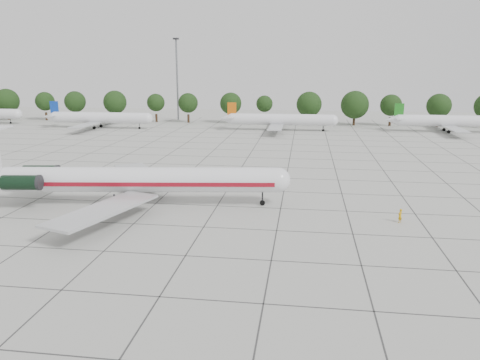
{
  "coord_description": "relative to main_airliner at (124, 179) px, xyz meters",
  "views": [
    {
      "loc": [
        10.6,
        -55.45,
        17.27
      ],
      "look_at": [
        2.93,
        -0.14,
        3.5
      ],
      "focal_mm": 35.0,
      "sensor_mm": 36.0,
      "label": 1
    }
  ],
  "objects": [
    {
      "name": "ground",
      "position": [
        11.66,
        1.18,
        -3.35
      ],
      "size": [
        260.0,
        260.0,
        0.0
      ],
      "primitive_type": "plane",
      "color": "#AFB0A8",
      "rests_on": "ground"
    },
    {
      "name": "apron_joints",
      "position": [
        11.66,
        16.18,
        -3.34
      ],
      "size": [
        170.0,
        170.0,
        0.02
      ],
      "primitive_type": "cube",
      "color": "#383838",
      "rests_on": "ground"
    },
    {
      "name": "main_airliner",
      "position": [
        0.0,
        0.0,
        0.0
      ],
      "size": [
        40.35,
        31.57,
        9.49
      ],
      "rotation": [
        0.0,
        0.0,
        0.13
      ],
      "color": "silver",
      "rests_on": "ground"
    },
    {
      "name": "ground_crew",
      "position": [
        33.23,
        -2.27,
        -2.55
      ],
      "size": [
        0.69,
        0.67,
        1.6
      ],
      "primitive_type": "imported",
      "rotation": [
        0.0,
        0.0,
        3.87
      ],
      "color": "#CB940B",
      "rests_on": "ground"
    },
    {
      "name": "bg_airliner_b",
      "position": [
        -34.46,
        69.7,
        -0.44
      ],
      "size": [
        28.24,
        27.2,
        7.4
      ],
      "color": "silver",
      "rests_on": "ground"
    },
    {
      "name": "bg_airliner_c",
      "position": [
        15.76,
        72.05,
        -0.44
      ],
      "size": [
        28.24,
        27.2,
        7.4
      ],
      "color": "silver",
      "rests_on": "ground"
    },
    {
      "name": "bg_airliner_d",
      "position": [
        60.21,
        74.93,
        -0.44
      ],
      "size": [
        28.24,
        27.2,
        7.4
      ],
      "color": "silver",
      "rests_on": "ground"
    },
    {
      "name": "tree_line",
      "position": [
        -0.02,
        86.18,
        2.63
      ],
      "size": [
        249.86,
        8.44,
        10.22
      ],
      "color": "#332114",
      "rests_on": "ground"
    },
    {
      "name": "floodlight_mast",
      "position": [
        -18.34,
        93.18,
        10.93
      ],
      "size": [
        1.6,
        1.6,
        25.45
      ],
      "color": "slate",
      "rests_on": "ground"
    }
  ]
}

